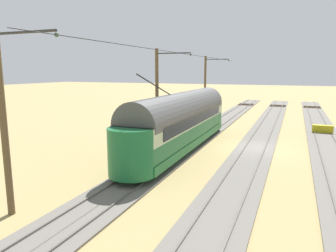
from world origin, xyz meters
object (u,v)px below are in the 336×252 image
Objects in this scene: catenary_pole_foreground at (206,86)px; track_end_bumper at (323,129)px; vintage_streetcar at (182,120)px; catenary_pole_mid_near at (158,94)px; spare_tie_stack at (133,143)px; catenary_pole_mid_far at (5,119)px.

catenary_pole_foreground is 4.25× the size of track_end_bumper.
vintage_streetcar is 10.02× the size of track_end_bumper.
catenary_pole_mid_near reaches higher than spare_tie_stack.
vintage_streetcar is 13.32m from catenary_pole_mid_far.
catenary_pole_mid_near is at bearing -90.00° from catenary_pole_mid_far.
spare_tie_stack is at bearing 38.60° from track_end_bumper.
catenary_pole_mid_near is 4.66m from spare_tie_stack.
catenary_pole_mid_far is (0.00, 29.83, 0.00)m from catenary_pole_foreground.
catenary_pole_mid_near is at bearing -110.33° from spare_tie_stack.
catenary_pole_mid_far reaches higher than spare_tie_stack.
catenary_pole_mid_far is at bearing 94.49° from spare_tie_stack.
catenary_pole_mid_near is (0.00, 14.91, 0.00)m from catenary_pole_foreground.
spare_tie_stack is (3.79, 0.60, -1.99)m from vintage_streetcar.
spare_tie_stack is (0.97, -12.31, -3.74)m from catenary_pole_mid_far.
track_end_bumper is (-14.14, -11.29, 0.13)m from spare_tie_stack.
spare_tie_stack is 1.33× the size of track_end_bumper.
vintage_streetcar is at bearing 99.46° from catenary_pole_foreground.
track_end_bumper is at bearing -119.18° from catenary_pole_mid_far.
vintage_streetcar is at bearing -171.03° from spare_tie_stack.
track_end_bumper is (-13.18, -8.68, -3.61)m from catenary_pole_mid_near.
spare_tie_stack is (0.97, 17.52, -3.74)m from catenary_pole_foreground.
catenary_pole_foreground is 1.00× the size of catenary_pole_mid_near.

